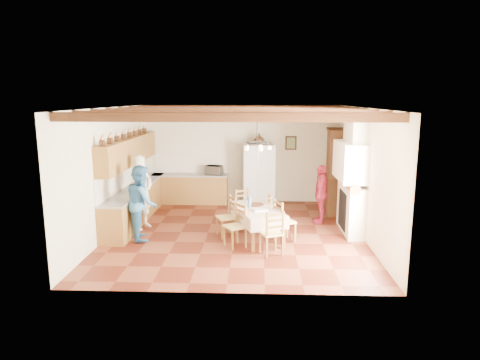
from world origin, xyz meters
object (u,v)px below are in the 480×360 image
at_px(chair_left_near, 235,226).
at_px(chair_end_far, 245,208).
at_px(chair_right_far, 277,213).
at_px(microwave, 214,170).
at_px(dining_table, 257,212).
at_px(person_man, 142,192).
at_px(person_woman_red, 321,194).
at_px(hutch, 336,171).
at_px(chair_end_near, 271,232).
at_px(chair_right_near, 285,221).
at_px(chair_left_far, 226,217).
at_px(person_woman_blue, 142,202).
at_px(refrigerator, 258,175).

xyz_separation_m(chair_left_near, chair_end_far, (0.19, 1.47, 0.00)).
xyz_separation_m(chair_right_far, microwave, (-1.80, 2.89, 0.56)).
xyz_separation_m(dining_table, person_man, (-2.85, 0.76, 0.27)).
height_order(chair_end_far, microwave, microwave).
bearing_deg(person_woman_red, person_man, -64.02).
distance_m(hutch, chair_end_near, 4.03).
bearing_deg(person_man, chair_right_near, -80.21).
bearing_deg(chair_right_far, person_woman_red, -58.51).
xyz_separation_m(hutch, chair_left_far, (-2.95, -2.32, -0.71)).
height_order(chair_end_near, person_woman_red, person_woman_red).
bearing_deg(chair_right_far, chair_left_near, 130.24).
height_order(dining_table, microwave, microwave).
relative_size(chair_end_far, person_woman_blue, 0.56).
bearing_deg(refrigerator, microwave, 167.41).
bearing_deg(microwave, hutch, 2.32).
relative_size(chair_right_far, person_woman_blue, 0.56).
distance_m(chair_end_near, chair_end_far, 1.99).
distance_m(chair_left_near, microwave, 4.04).
relative_size(hutch, chair_end_far, 2.47).
bearing_deg(person_woman_blue, chair_left_near, -121.22).
distance_m(person_woman_blue, person_woman_red, 4.56).
bearing_deg(chair_left_far, chair_end_near, 17.10).
bearing_deg(refrigerator, hutch, -24.48).
relative_size(chair_left_far, person_woman_red, 0.63).
bearing_deg(chair_end_near, chair_left_far, -71.32).
distance_m(chair_right_near, microwave, 4.04).
distance_m(hutch, chair_end_far, 3.05).
height_order(refrigerator, chair_right_far, refrigerator).
bearing_deg(chair_right_far, person_man, 79.34).
bearing_deg(chair_left_far, hutch, 103.36).
distance_m(refrigerator, chair_end_far, 2.36).
bearing_deg(person_woman_blue, hutch, -81.29).
xyz_separation_m(chair_right_far, chair_end_near, (-0.18, -1.46, 0.00)).
xyz_separation_m(refrigerator, chair_left_near, (-0.51, -3.76, -0.45)).
bearing_deg(hutch, chair_left_near, -126.58).
height_order(chair_end_near, person_woman_blue, person_woman_blue).
bearing_deg(person_woman_blue, chair_left_far, -102.00).
height_order(chair_left_far, chair_end_far, same).
height_order(hutch, microwave, hutch).
xyz_separation_m(dining_table, chair_end_near, (0.31, -0.95, -0.18)).
height_order(refrigerator, microwave, refrigerator).
height_order(refrigerator, chair_left_near, refrigerator).
height_order(chair_end_near, microwave, microwave).
bearing_deg(chair_right_far, chair_end_near, 166.50).
bearing_deg(refrigerator, chair_right_near, -85.81).
bearing_deg(chair_right_far, hutch, -47.65).
bearing_deg(dining_table, chair_end_far, 106.70).
bearing_deg(chair_right_far, dining_table, 129.90).
height_order(chair_right_far, microwave, microwave).
relative_size(chair_left_far, person_man, 0.52).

